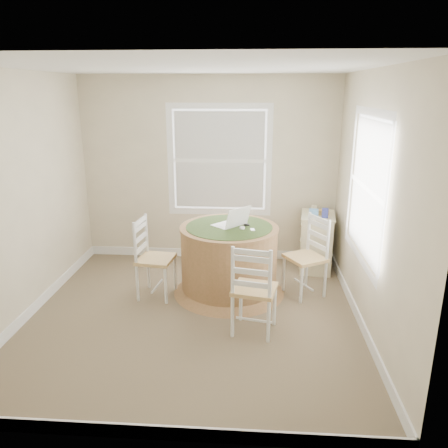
{
  "coord_description": "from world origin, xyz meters",
  "views": [
    {
      "loc": [
        0.64,
        -4.28,
        2.39
      ],
      "look_at": [
        0.31,
        0.45,
        0.93
      ],
      "focal_mm": 35.0,
      "sensor_mm": 36.0,
      "label": 1
    }
  ],
  "objects_px": {
    "chair_left": "(156,259)",
    "corner_chest": "(316,242)",
    "round_table": "(229,257)",
    "chair_right": "(305,257)",
    "chair_near": "(254,289)",
    "laptop": "(231,223)"
  },
  "relations": [
    {
      "from": "round_table",
      "to": "corner_chest",
      "type": "height_order",
      "value": "round_table"
    },
    {
      "from": "chair_left",
      "to": "corner_chest",
      "type": "height_order",
      "value": "chair_left"
    },
    {
      "from": "chair_left",
      "to": "laptop",
      "type": "xyz_separation_m",
      "value": [
        0.88,
        0.21,
        0.4
      ]
    },
    {
      "from": "round_table",
      "to": "laptop",
      "type": "xyz_separation_m",
      "value": [
        0.02,
        0.05,
        0.42
      ]
    },
    {
      "from": "chair_right",
      "to": "corner_chest",
      "type": "distance_m",
      "value": 0.84
    },
    {
      "from": "laptop",
      "to": "corner_chest",
      "type": "xyz_separation_m",
      "value": [
        1.13,
        0.76,
        -0.48
      ]
    },
    {
      "from": "chair_near",
      "to": "round_table",
      "type": "bearing_deg",
      "value": -58.92
    },
    {
      "from": "laptop",
      "to": "chair_right",
      "type": "bearing_deg",
      "value": 129.79
    },
    {
      "from": "chair_near",
      "to": "corner_chest",
      "type": "bearing_deg",
      "value": -104.32
    },
    {
      "from": "laptop",
      "to": "round_table",
      "type": "bearing_deg",
      "value": 18.12
    },
    {
      "from": "corner_chest",
      "to": "laptop",
      "type": "bearing_deg",
      "value": -139.14
    },
    {
      "from": "chair_left",
      "to": "chair_near",
      "type": "bearing_deg",
      "value": -115.09
    },
    {
      "from": "chair_right",
      "to": "corner_chest",
      "type": "bearing_deg",
      "value": 132.98
    },
    {
      "from": "laptop",
      "to": "corner_chest",
      "type": "distance_m",
      "value": 1.44
    },
    {
      "from": "chair_right",
      "to": "laptop",
      "type": "height_order",
      "value": "laptop"
    },
    {
      "from": "chair_near",
      "to": "chair_right",
      "type": "bearing_deg",
      "value": -111.77
    },
    {
      "from": "laptop",
      "to": "corner_chest",
      "type": "height_order",
      "value": "laptop"
    },
    {
      "from": "chair_near",
      "to": "laptop",
      "type": "relative_size",
      "value": 1.94
    },
    {
      "from": "chair_right",
      "to": "chair_near",
      "type": "bearing_deg",
      "value": -64.19
    },
    {
      "from": "chair_left",
      "to": "laptop",
      "type": "height_order",
      "value": "laptop"
    },
    {
      "from": "laptop",
      "to": "corner_chest",
      "type": "relative_size",
      "value": 0.62
    },
    {
      "from": "round_table",
      "to": "chair_right",
      "type": "distance_m",
      "value": 0.91
    }
  ]
}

